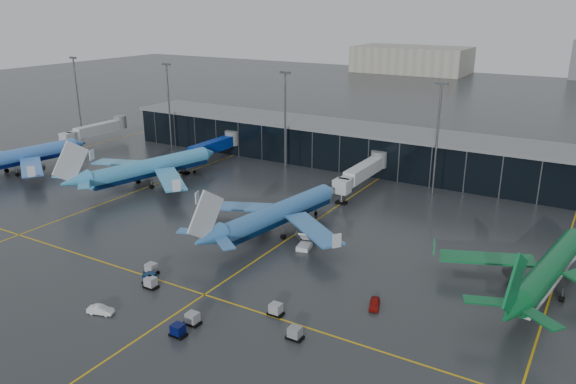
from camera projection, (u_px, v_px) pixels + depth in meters
The scene contains 13 objects.
ground at pixel (214, 246), 101.85m from camera, with size 600.00×600.00×0.00m, color #282B2D.
terminal_pier at pixel (356, 146), 150.54m from camera, with size 142.00×17.00×10.70m.
jet_bridges at pixel (209, 148), 152.38m from camera, with size 94.00×27.50×7.20m.
flood_masts at pixel (356, 125), 135.67m from camera, with size 203.00×0.50×25.50m.
taxi_lines at pixel (291, 237), 105.61m from camera, with size 220.00×120.00×0.02m.
airliner_klm_west at pixel (16, 148), 144.01m from camera, with size 37.73×42.97×13.21m, color #4481E1, non-canonical shape.
airliner_arkefly at pixel (150, 157), 134.70m from camera, with size 38.35×43.68×13.42m, color #44A5E0, non-canonical shape.
airliner_klm_near at pixel (279, 201), 106.04m from camera, with size 35.78×40.75×12.52m, color #3B79C1, non-canonical shape.
airliner_aer_lingus at pixel (552, 255), 83.93m from camera, with size 34.42×39.20×12.05m, color #0B602D, non-canonical shape.
baggage_carts at pixel (196, 302), 81.32m from camera, with size 31.78×13.16×1.70m.
mobile_airstair at pixel (304, 245), 100.43m from camera, with size 2.80×3.58×3.45m.
service_van_red at pixel (375, 304), 81.05m from camera, with size 1.46×3.62×1.23m, color #9A0F0B.
service_van_white at pixel (101, 310), 79.36m from camera, with size 1.33×3.82×1.26m, color white.
Camera 1 is at (59.55, -73.21, 41.78)m, focal length 35.00 mm.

